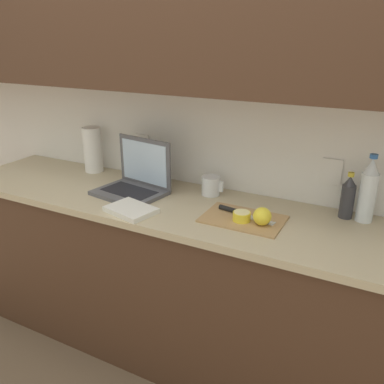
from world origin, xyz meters
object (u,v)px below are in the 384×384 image
cutting_board (243,219)px  bottle_oil_tall (368,191)px  lemon_half_cut (242,216)px  lemon_whole_beside (262,216)px  knife (237,212)px  paper_towel_roll (93,150)px  measuring_cup (211,186)px  bottle_green_soda (348,197)px  laptop (136,180)px

cutting_board → bottle_oil_tall: (0.48, 0.24, 0.14)m
lemon_half_cut → bottle_oil_tall: size_ratio=0.26×
lemon_half_cut → lemon_whole_beside: (0.09, -0.00, 0.02)m
lemon_whole_beside → bottle_oil_tall: 0.47m
lemon_whole_beside → bottle_oil_tall: size_ratio=0.26×
lemon_half_cut → lemon_whole_beside: 0.09m
knife → paper_towel_roll: 1.02m
measuring_cup → paper_towel_roll: 0.79m
lemon_whole_beside → measuring_cup: (-0.35, 0.24, 0.00)m
bottle_oil_tall → paper_towel_roll: size_ratio=1.15×
paper_towel_roll → bottle_green_soda: bearing=0.1°
paper_towel_roll → lemon_whole_beside: bearing=-12.9°
knife → bottle_green_soda: size_ratio=1.31×
bottle_green_soda → measuring_cup: bearing=-177.6°
lemon_whole_beside → paper_towel_roll: size_ratio=0.30×
lemon_whole_beside → laptop: bearing=172.8°
knife → bottle_oil_tall: (0.52, 0.20, 0.12)m
lemon_whole_beside → measuring_cup: 0.42m
laptop → bottle_green_soda: size_ratio=1.78×
cutting_board → bottle_oil_tall: 0.55m
bottle_green_soda → measuring_cup: size_ratio=1.87×
lemon_half_cut → paper_towel_roll: 1.08m
laptop → lemon_half_cut: size_ratio=4.84×
cutting_board → paper_towel_roll: bearing=167.3°
cutting_board → lemon_whole_beside: (0.09, -0.03, 0.04)m
bottle_oil_tall → measuring_cup: (-0.73, -0.03, -0.09)m
knife → bottle_green_soda: bottle_green_soda is taller
lemon_half_cut → bottle_green_soda: 0.48m
measuring_cup → paper_towel_roll: (-0.79, 0.02, 0.08)m
cutting_board → bottle_green_soda: (0.40, 0.24, 0.09)m
knife → paper_towel_roll: bearing=177.8°
measuring_cup → laptop: bearing=-158.3°
knife → bottle_green_soda: 0.50m
laptop → knife: size_ratio=1.36×
laptop → lemon_half_cut: (0.62, -0.09, -0.04)m
cutting_board → lemon_half_cut: size_ratio=4.54×
knife → measuring_cup: size_ratio=2.45×
lemon_half_cut → bottle_green_soda: (0.40, 0.26, 0.07)m
knife → measuring_cup: bearing=149.3°
lemon_half_cut → paper_towel_roll: size_ratio=0.29×
lemon_half_cut → bottle_green_soda: size_ratio=0.37×
laptop → bottle_green_soda: (1.02, 0.17, 0.03)m
bottle_oil_tall → lemon_whole_beside: bearing=-145.5°
cutting_board → bottle_oil_tall: bearing=26.4°
bottle_green_soda → paper_towel_roll: 1.44m
lemon_half_cut → bottle_green_soda: bottle_green_soda is taller
lemon_half_cut → knife: bearing=128.6°
lemon_half_cut → bottle_oil_tall: bottle_oil_tall is taller
cutting_board → measuring_cup: bearing=140.6°
laptop → lemon_whole_beside: bearing=2.2°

